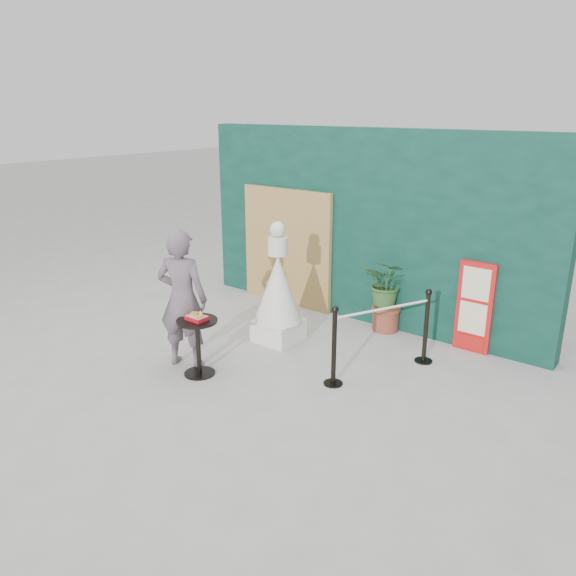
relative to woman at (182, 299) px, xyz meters
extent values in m
plane|color=#ADAAA5|center=(0.94, -0.18, -0.92)|extent=(60.00, 60.00, 0.00)
cube|color=#092C27|center=(0.94, 2.97, 0.58)|extent=(6.00, 0.30, 3.00)
cube|color=tan|center=(-0.46, 2.76, 0.08)|extent=(1.80, 0.08, 2.00)
imported|color=#61535A|center=(0.00, 0.00, 0.00)|extent=(0.79, 0.67, 1.84)
cube|color=red|center=(2.84, 2.78, -0.27)|extent=(0.50, 0.06, 1.30)
cube|color=beige|center=(2.84, 2.75, 0.08)|extent=(0.38, 0.02, 0.45)
cube|color=beige|center=(2.84, 2.75, -0.42)|extent=(0.38, 0.02, 0.45)
cube|color=red|center=(2.84, 2.75, -0.77)|extent=(0.38, 0.02, 0.18)
cube|color=white|center=(0.47, 1.39, -0.76)|extent=(0.60, 0.60, 0.33)
cone|color=white|center=(0.47, 1.39, -0.11)|extent=(0.69, 0.69, 0.98)
cylinder|color=white|center=(0.47, 1.39, 0.51)|extent=(0.28, 0.28, 0.26)
sphere|color=silver|center=(0.47, 1.39, 0.75)|extent=(0.22, 0.22, 0.22)
cylinder|color=black|center=(0.36, -0.09, -0.91)|extent=(0.40, 0.40, 0.02)
cylinder|color=black|center=(0.36, -0.09, -0.56)|extent=(0.06, 0.06, 0.72)
cylinder|color=black|center=(0.36, -0.09, -0.19)|extent=(0.52, 0.52, 0.03)
cube|color=#AD121C|center=(0.36, -0.09, -0.15)|extent=(0.26, 0.19, 0.05)
cube|color=red|center=(0.36, -0.09, -0.12)|extent=(0.24, 0.17, 0.00)
cube|color=#C18446|center=(0.32, -0.08, -0.10)|extent=(0.15, 0.14, 0.02)
cube|color=gold|center=(0.41, -0.11, -0.10)|extent=(0.13, 0.13, 0.02)
cone|color=yellow|center=(0.38, -0.04, -0.09)|extent=(0.06, 0.06, 0.06)
cylinder|color=brown|center=(1.51, 2.72, -0.75)|extent=(0.40, 0.40, 0.33)
cylinder|color=brown|center=(1.51, 2.72, -0.56)|extent=(0.45, 0.45, 0.06)
imported|color=#305825|center=(1.51, 2.72, -0.16)|extent=(0.66, 0.57, 0.74)
cylinder|color=black|center=(1.87, 0.74, -0.91)|extent=(0.24, 0.24, 0.02)
cylinder|color=black|center=(1.87, 0.74, -0.44)|extent=(0.06, 0.06, 0.96)
sphere|color=black|center=(1.87, 0.74, 0.07)|extent=(0.09, 0.09, 0.09)
cylinder|color=black|center=(2.47, 2.04, -0.91)|extent=(0.24, 0.24, 0.02)
cylinder|color=black|center=(2.47, 2.04, -0.44)|extent=(0.06, 0.06, 0.96)
sphere|color=black|center=(2.47, 2.04, 0.07)|extent=(0.09, 0.09, 0.09)
cylinder|color=white|center=(2.17, 1.39, -0.04)|extent=(0.63, 1.31, 0.03)
camera|label=1|loc=(5.31, -4.54, 2.38)|focal=35.00mm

